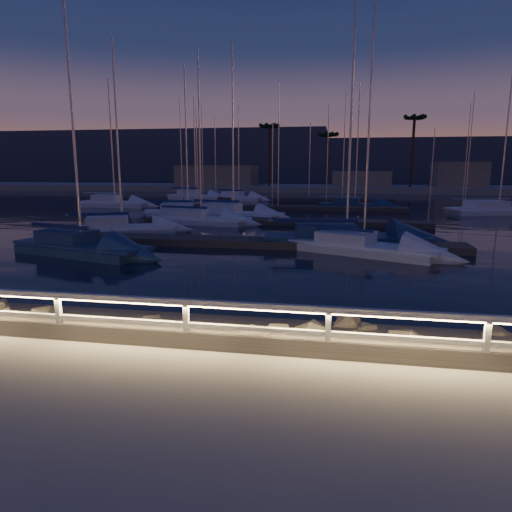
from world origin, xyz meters
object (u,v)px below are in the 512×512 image
at_px(sailboat_d, 360,246).
at_px(sailboat_a, 119,228).
at_px(sailboat_f, 231,213).
at_px(sailboat_i, 113,203).
at_px(sailboat_k, 353,204).
at_px(guard_rail, 139,309).
at_px(sailboat_h, 342,238).
at_px(sailboat_n, 238,197).
at_px(sailboat_g, 199,218).
at_px(sailboat_b, 79,246).
at_px(sailboat_l, 496,209).
at_px(sailboat_j, 186,212).
at_px(sailboat_m, 195,196).

bearing_deg(sailboat_d, sailboat_a, -170.16).
height_order(sailboat_f, sailboat_i, sailboat_f).
height_order(sailboat_f, sailboat_k, sailboat_f).
bearing_deg(guard_rail, sailboat_h, 75.34).
height_order(sailboat_d, sailboat_i, sailboat_i).
bearing_deg(sailboat_n, sailboat_i, -113.24).
distance_m(sailboat_a, sailboat_g, 7.27).
distance_m(sailboat_b, sailboat_l, 37.13).
height_order(sailboat_f, sailboat_g, sailboat_f).
height_order(sailboat_k, sailboat_l, sailboat_l).
bearing_deg(sailboat_h, sailboat_l, 46.14).
relative_size(sailboat_i, sailboat_j, 1.05).
xyz_separation_m(sailboat_f, sailboat_n, (-4.08, 21.07, -0.04)).
height_order(sailboat_k, sailboat_m, sailboat_m).
bearing_deg(sailboat_a, sailboat_g, 37.40).
distance_m(sailboat_f, sailboat_n, 21.46).
bearing_deg(sailboat_k, sailboat_b, -109.93).
relative_size(sailboat_j, sailboat_l, 0.80).
height_order(sailboat_g, sailboat_i, sailboat_i).
xyz_separation_m(sailboat_d, sailboat_g, (-11.79, 10.29, 0.02)).
bearing_deg(sailboat_l, sailboat_h, -141.13).
distance_m(sailboat_b, sailboat_i, 28.20).
height_order(sailboat_h, sailboat_l, sailboat_l).
bearing_deg(sailboat_h, sailboat_n, 103.76).
distance_m(sailboat_b, sailboat_k, 32.35).
height_order(guard_rail, sailboat_h, sailboat_h).
bearing_deg(sailboat_k, sailboat_l, -10.24).
relative_size(sailboat_f, sailboat_n, 1.16).
xyz_separation_m(sailboat_f, sailboat_g, (-1.69, -3.74, -0.05)).
distance_m(sailboat_h, sailboat_k, 23.93).
bearing_deg(guard_rail, sailboat_b, 126.00).
relative_size(guard_rail, sailboat_k, 3.47).
bearing_deg(sailboat_b, sailboat_k, 79.48).
bearing_deg(guard_rail, sailboat_i, 118.03).
relative_size(sailboat_g, sailboat_j, 1.00).
bearing_deg(sailboat_f, guard_rail, -69.12).
relative_size(sailboat_f, sailboat_h, 0.92).
xyz_separation_m(sailboat_a, sailboat_d, (15.24, -3.88, -0.04)).
distance_m(sailboat_g, sailboat_k, 19.98).
height_order(sailboat_h, sailboat_j, sailboat_h).
relative_size(sailboat_h, sailboat_n, 1.26).
height_order(sailboat_h, sailboat_k, sailboat_h).
bearing_deg(sailboat_a, sailboat_d, -38.61).
xyz_separation_m(sailboat_f, sailboat_l, (23.49, 8.11, -0.01)).
xyz_separation_m(sailboat_i, sailboat_l, (38.89, -0.86, -0.02)).
bearing_deg(sailboat_a, sailboat_n, 63.74).
relative_size(sailboat_g, sailboat_h, 0.83).
relative_size(sailboat_d, sailboat_j, 1.01).
bearing_deg(sailboat_k, sailboat_h, -86.36).
bearing_deg(sailboat_n, sailboat_g, -64.64).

